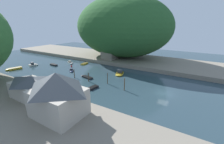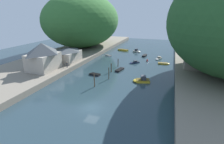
# 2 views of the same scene
# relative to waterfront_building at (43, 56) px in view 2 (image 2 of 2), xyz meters

# --- Properties ---
(water_surface) EXTENTS (130.00, 130.00, 0.00)m
(water_surface) POSITION_rel_waterfront_building_xyz_m (20.61, 17.25, -5.35)
(water_surface) COLOR #283D47
(water_surface) RESTS_ON ground
(left_bank) EXTENTS (22.00, 120.00, 1.42)m
(left_bank) POSITION_rel_waterfront_building_xyz_m (-5.11, 17.25, -4.65)
(left_bank) COLOR gray
(left_bank) RESTS_ON ground
(right_bank) EXTENTS (22.00, 120.00, 1.42)m
(right_bank) POSITION_rel_waterfront_building_xyz_m (46.33, 17.25, -4.65)
(right_bank) COLOR gray
(right_bank) RESTS_ON ground
(hillside_left) EXTENTS (31.35, 43.90, 24.10)m
(hillside_left) POSITION_rel_waterfront_building_xyz_m (-6.21, 36.19, 8.11)
(hillside_left) COLOR #387033
(hillside_left) RESTS_ON left_bank
(waterfront_building) EXTENTS (7.10, 8.82, 7.59)m
(waterfront_building) POSITION_rel_waterfront_building_xyz_m (0.00, 0.00, 0.00)
(waterfront_building) COLOR #B2A899
(waterfront_building) RESTS_ON left_bank
(boathouse_shed) EXTENTS (6.21, 9.20, 4.53)m
(boathouse_shed) POSITION_rel_waterfront_building_xyz_m (1.64, 10.04, -1.60)
(boathouse_shed) COLOR #B2A899
(boathouse_shed) RESTS_ON left_bank
(right_bank_cottage) EXTENTS (5.48, 5.95, 5.12)m
(right_bank_cottage) POSITION_rel_waterfront_building_xyz_m (40.12, 15.27, -1.30)
(right_bank_cottage) COLOR gray
(right_bank_cottage) RESTS_ON right_bank
(boat_yellow_tender) EXTENTS (2.18, 4.89, 0.46)m
(boat_yellow_tender) POSITION_rel_waterfront_building_xyz_m (19.40, 10.83, -5.13)
(boat_yellow_tender) COLOR black
(boat_yellow_tender) RESTS_ON water_surface
(boat_far_upstream) EXTENTS (3.49, 3.56, 0.95)m
(boat_far_upstream) POSITION_rel_waterfront_building_xyz_m (21.81, 19.78, -5.06)
(boat_far_upstream) COLOR navy
(boat_far_upstream) RESTS_ON water_surface
(boat_open_rowboat) EXTENTS (4.65, 3.26, 1.65)m
(boat_open_rowboat) POSITION_rel_waterfront_building_xyz_m (27.19, 3.14, -4.86)
(boat_open_rowboat) COLOR gold
(boat_open_rowboat) RESTS_ON water_surface
(boat_white_cruiser) EXTENTS (3.58, 2.88, 0.41)m
(boat_white_cruiser) POSITION_rel_waterfront_building_xyz_m (9.24, 27.22, -5.15)
(boat_white_cruiser) COLOR white
(boat_white_cruiser) RESTS_ON water_surface
(boat_cabin_cruiser) EXTENTS (1.71, 4.54, 0.57)m
(boat_cabin_cruiser) POSITION_rel_waterfront_building_xyz_m (23.69, 31.99, -5.07)
(boat_cabin_cruiser) COLOR black
(boat_cabin_cruiser) RESTS_ON water_surface
(boat_far_right_bank) EXTENTS (5.64, 3.21, 0.68)m
(boat_far_right_bank) POSITION_rel_waterfront_building_xyz_m (12.02, 39.35, -5.02)
(boat_far_right_bank) COLOR gold
(boat_far_right_bank) RESTS_ON water_surface
(boat_moored_right) EXTENTS (2.45, 3.86, 1.06)m
(boat_moored_right) POSITION_rel_waterfront_building_xyz_m (29.44, 28.12, -5.02)
(boat_moored_right) COLOR white
(boat_moored_right) RESTS_ON water_surface
(boat_near_quay) EXTENTS (3.72, 2.79, 1.52)m
(boat_near_quay) POSITION_rel_waterfront_building_xyz_m (19.18, 38.15, -4.90)
(boat_near_quay) COLOR silver
(boat_near_quay) RESTS_ON water_surface
(boat_mid_channel) EXTENTS (3.64, 1.80, 0.51)m
(boat_mid_channel) POSITION_rel_waterfront_building_xyz_m (13.60, 3.91, -5.10)
(boat_mid_channel) COLOR black
(boat_mid_channel) RESTS_ON water_surface
(boat_navy_launch) EXTENTS (4.01, 1.97, 0.46)m
(boat_navy_launch) POSITION_rel_waterfront_building_xyz_m (31.83, 22.11, -5.13)
(boat_navy_launch) COLOR gold
(boat_navy_launch) RESTS_ON water_surface
(mooring_post_nearest) EXTENTS (0.25, 0.25, 3.31)m
(mooring_post_nearest) POSITION_rel_waterfront_building_xyz_m (17.19, -3.67, -3.69)
(mooring_post_nearest) COLOR brown
(mooring_post_nearest) RESTS_ON water_surface
(mooring_post_second) EXTENTS (0.21, 0.21, 3.27)m
(mooring_post_second) POSITION_rel_waterfront_building_xyz_m (18.64, 2.36, -3.71)
(mooring_post_second) COLOR #4C3D2D
(mooring_post_second) RESTS_ON water_surface
(mooring_post_middle) EXTENTS (0.29, 0.29, 2.70)m
(mooring_post_middle) POSITION_rel_waterfront_building_xyz_m (17.32, 8.12, -4.00)
(mooring_post_middle) COLOR #4C3D2D
(mooring_post_middle) RESTS_ON water_surface
(mooring_post_fourth) EXTENTS (0.25, 0.25, 2.68)m
(mooring_post_fourth) POSITION_rel_waterfront_building_xyz_m (17.62, 14.09, -4.01)
(mooring_post_fourth) COLOR #4C3D2D
(mooring_post_fourth) RESTS_ON water_surface
(channel_buoy_near) EXTENTS (0.63, 0.63, 0.95)m
(channel_buoy_near) POSITION_rel_waterfront_building_xyz_m (25.79, 23.71, -4.98)
(channel_buoy_near) COLOR red
(channel_buoy_near) RESTS_ON water_surface
(person_on_quay) EXTENTS (0.28, 0.41, 1.69)m
(person_on_quay) POSITION_rel_waterfront_building_xyz_m (4.97, 3.85, -2.96)
(person_on_quay) COLOR #282D3D
(person_on_quay) RESTS_ON left_bank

